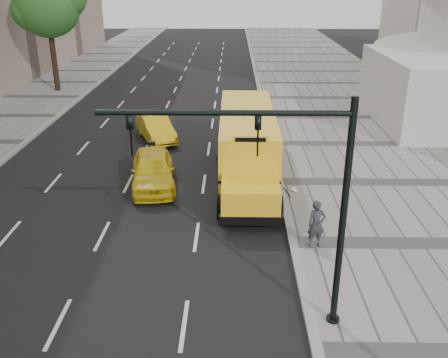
{
  "coord_description": "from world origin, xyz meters",
  "views": [
    {
      "loc": [
        3.8,
        -21.17,
        8.99
      ],
      "look_at": [
        3.5,
        -4.0,
        1.9
      ],
      "focal_mm": 40.0,
      "sensor_mm": 36.0,
      "label": 1
    }
  ],
  "objects_px": {
    "tree_c": "(48,4)",
    "taxi_far": "(156,128)",
    "school_bus": "(247,138)",
    "taxi_near": "(153,170)",
    "pedestrian": "(316,224)",
    "traffic_signal": "(289,189)"
  },
  "relations": [
    {
      "from": "tree_c",
      "to": "taxi_far",
      "type": "bearing_deg",
      "value": -51.99
    },
    {
      "from": "school_bus",
      "to": "taxi_near",
      "type": "xyz_separation_m",
      "value": [
        -4.27,
        -1.73,
        -0.97
      ]
    },
    {
      "from": "taxi_near",
      "to": "taxi_far",
      "type": "bearing_deg",
      "value": 88.13
    },
    {
      "from": "taxi_near",
      "to": "pedestrian",
      "type": "distance_m",
      "value": 8.53
    },
    {
      "from": "pedestrian",
      "to": "school_bus",
      "type": "bearing_deg",
      "value": 95.45
    },
    {
      "from": "taxi_near",
      "to": "traffic_signal",
      "type": "relative_size",
      "value": 0.73
    },
    {
      "from": "school_bus",
      "to": "taxi_near",
      "type": "relative_size",
      "value": 2.47
    },
    {
      "from": "tree_c",
      "to": "taxi_far",
      "type": "relative_size",
      "value": 2.2
    },
    {
      "from": "taxi_near",
      "to": "tree_c",
      "type": "bearing_deg",
      "value": 109.78
    },
    {
      "from": "tree_c",
      "to": "school_bus",
      "type": "relative_size",
      "value": 0.8
    },
    {
      "from": "school_bus",
      "to": "taxi_far",
      "type": "relative_size",
      "value": 2.74
    },
    {
      "from": "school_bus",
      "to": "pedestrian",
      "type": "distance_m",
      "value": 7.63
    },
    {
      "from": "tree_c",
      "to": "traffic_signal",
      "type": "xyz_separation_m",
      "value": [
        15.6,
        -28.97,
        -2.74
      ]
    },
    {
      "from": "taxi_far",
      "to": "traffic_signal",
      "type": "distance_m",
      "value": 17.78
    },
    {
      "from": "tree_c",
      "to": "taxi_near",
      "type": "height_order",
      "value": "tree_c"
    },
    {
      "from": "taxi_near",
      "to": "pedestrian",
      "type": "relative_size",
      "value": 2.72
    },
    {
      "from": "tree_c",
      "to": "pedestrian",
      "type": "distance_m",
      "value": 30.79
    },
    {
      "from": "tree_c",
      "to": "pedestrian",
      "type": "height_order",
      "value": "tree_c"
    },
    {
      "from": "tree_c",
      "to": "pedestrian",
      "type": "xyz_separation_m",
      "value": [
        17.12,
        -24.92,
        -5.82
      ]
    },
    {
      "from": "tree_c",
      "to": "school_bus",
      "type": "xyz_separation_m",
      "value": [
        14.91,
        -17.66,
        -5.06
      ]
    },
    {
      "from": "tree_c",
      "to": "traffic_signal",
      "type": "relative_size",
      "value": 1.45
    },
    {
      "from": "school_bus",
      "to": "traffic_signal",
      "type": "relative_size",
      "value": 1.81
    }
  ]
}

